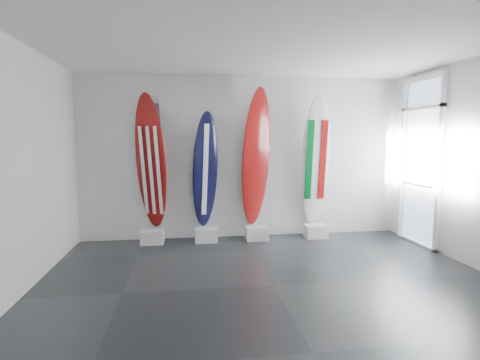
{
  "coord_description": "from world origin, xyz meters",
  "views": [
    {
      "loc": [
        -1.06,
        -4.51,
        1.84
      ],
      "look_at": [
        -0.22,
        1.4,
        1.2
      ],
      "focal_mm": 28.28,
      "sensor_mm": 36.0,
      "label": 1
    }
  ],
  "objects": [
    {
      "name": "floor",
      "position": [
        0.0,
        0.0,
        0.0
      ],
      "size": [
        6.0,
        6.0,
        0.0
      ],
      "primitive_type": "plane",
      "color": "black",
      "rests_on": "ground"
    },
    {
      "name": "ceiling",
      "position": [
        0.0,
        0.0,
        3.0
      ],
      "size": [
        6.0,
        6.0,
        0.0
      ],
      "primitive_type": "plane",
      "rotation": [
        3.14,
        0.0,
        0.0
      ],
      "color": "white",
      "rests_on": "wall_back"
    },
    {
      "name": "wall_back",
      "position": [
        0.0,
        2.5,
        1.5
      ],
      "size": [
        6.0,
        0.0,
        6.0
      ],
      "primitive_type": "plane",
      "rotation": [
        1.57,
        0.0,
        0.0
      ],
      "color": "silver",
      "rests_on": "ground"
    },
    {
      "name": "wall_front",
      "position": [
        0.0,
        -2.5,
        1.5
      ],
      "size": [
        6.0,
        0.0,
        6.0
      ],
      "primitive_type": "plane",
      "rotation": [
        -1.57,
        0.0,
        0.0
      ],
      "color": "silver",
      "rests_on": "ground"
    },
    {
      "name": "wall_left",
      "position": [
        -3.0,
        0.0,
        1.5
      ],
      "size": [
        0.0,
        5.0,
        5.0
      ],
      "primitive_type": "plane",
      "rotation": [
        1.57,
        0.0,
        1.57
      ],
      "color": "silver",
      "rests_on": "ground"
    },
    {
      "name": "display_block_usa",
      "position": [
        -1.68,
        2.18,
        0.12
      ],
      "size": [
        0.4,
        0.3,
        0.24
      ],
      "primitive_type": "cube",
      "color": "white",
      "rests_on": "floor"
    },
    {
      "name": "surfboard_usa",
      "position": [
        -1.68,
        2.28,
        1.43
      ],
      "size": [
        0.66,
        0.6,
        2.4
      ],
      "primitive_type": "ellipsoid",
      "rotation": [
        0.16,
        0.0,
        -0.3
      ],
      "color": "maroon",
      "rests_on": "display_block_usa"
    },
    {
      "name": "display_block_navy",
      "position": [
        -0.73,
        2.18,
        0.12
      ],
      "size": [
        0.4,
        0.3,
        0.24
      ],
      "primitive_type": "cube",
      "color": "white",
      "rests_on": "floor"
    },
    {
      "name": "surfboard_navy",
      "position": [
        -0.73,
        2.28,
        1.29
      ],
      "size": [
        0.55,
        0.46,
        2.1
      ],
      "primitive_type": "ellipsoid",
      "rotation": [
        0.12,
        0.0,
        0.33
      ],
      "color": "black",
      "rests_on": "display_block_navy"
    },
    {
      "name": "display_block_swiss",
      "position": [
        0.2,
        2.18,
        0.12
      ],
      "size": [
        0.4,
        0.3,
        0.24
      ],
      "primitive_type": "cube",
      "color": "white",
      "rests_on": "floor"
    },
    {
      "name": "surfboard_swiss",
      "position": [
        0.2,
        2.28,
        1.5
      ],
      "size": [
        0.67,
        0.55,
        2.53
      ],
      "primitive_type": "ellipsoid",
      "rotation": [
        0.12,
        0.0,
        0.36
      ],
      "color": "maroon",
      "rests_on": "display_block_swiss"
    },
    {
      "name": "display_block_italy",
      "position": [
        1.32,
        2.18,
        0.12
      ],
      "size": [
        0.4,
        0.3,
        0.24
      ],
      "primitive_type": "cube",
      "color": "white",
      "rests_on": "floor"
    },
    {
      "name": "surfboard_italy",
      "position": [
        1.32,
        2.28,
        1.45
      ],
      "size": [
        0.56,
        0.34,
        2.43
      ],
      "primitive_type": "ellipsoid",
      "rotation": [
        0.1,
        0.0,
        0.03
      ],
      "color": "white",
      "rests_on": "display_block_italy"
    },
    {
      "name": "wall_outlet",
      "position": [
        -2.45,
        2.48,
        0.35
      ],
      "size": [
        0.09,
        0.02,
        0.13
      ],
      "primitive_type": "cube",
      "color": "silver",
      "rests_on": "wall_back"
    },
    {
      "name": "glass_door",
      "position": [
        2.97,
        1.55,
        1.43
      ],
      "size": [
        0.12,
        1.16,
        2.85
      ],
      "primitive_type": null,
      "color": "white",
      "rests_on": "floor"
    }
  ]
}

